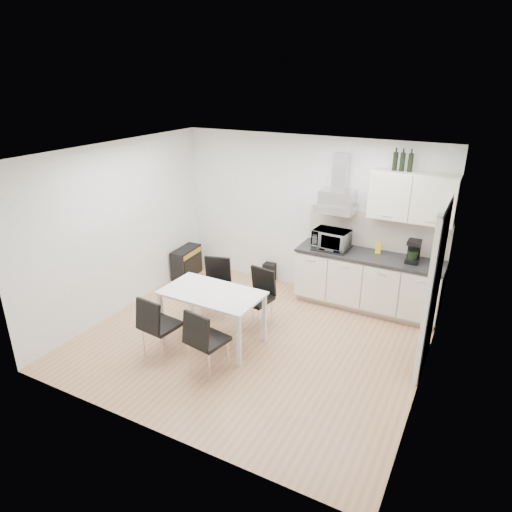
{
  "coord_description": "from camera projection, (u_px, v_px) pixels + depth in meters",
  "views": [
    {
      "loc": [
        2.63,
        -4.83,
        3.49
      ],
      "look_at": [
        -0.14,
        0.43,
        1.1
      ],
      "focal_mm": 32.0,
      "sensor_mm": 36.0,
      "label": 1
    }
  ],
  "objects": [
    {
      "name": "chair_near_right",
      "position": [
        208.0,
        341.0,
        5.59
      ],
      "size": [
        0.52,
        0.57,
        0.88
      ],
      "primitive_type": null,
      "rotation": [
        0.0,
        0.0,
        -0.18
      ],
      "color": "black",
      "rests_on": "ground"
    },
    {
      "name": "doorway",
      "position": [
        433.0,
        290.0,
        5.51
      ],
      "size": [
        0.08,
        1.04,
        2.1
      ],
      "primitive_type": "cube",
      "color": "white",
      "rests_on": "ground"
    },
    {
      "name": "chair_far_left",
      "position": [
        215.0,
        288.0,
        6.97
      ],
      "size": [
        0.57,
        0.61,
        0.88
      ],
      "primitive_type": null,
      "rotation": [
        0.0,
        0.0,
        3.44
      ],
      "color": "black",
      "rests_on": "ground"
    },
    {
      "name": "chair_far_right",
      "position": [
        256.0,
        300.0,
        6.6
      ],
      "size": [
        0.5,
        0.55,
        0.88
      ],
      "primitive_type": null,
      "rotation": [
        0.0,
        0.0,
        3.01
      ],
      "color": "black",
      "rests_on": "ground"
    },
    {
      "name": "wall_front",
      "position": [
        149.0,
        324.0,
        4.28
      ],
      "size": [
        4.5,
        0.1,
        2.6
      ],
      "primitive_type": "cube",
      "color": "white",
      "rests_on": "ground"
    },
    {
      "name": "ceiling",
      "position": [
        250.0,
        154.0,
        5.43
      ],
      "size": [
        4.5,
        4.5,
        0.0
      ],
      "primitive_type": "plane",
      "color": "white",
      "rests_on": "wall_back"
    },
    {
      "name": "ground",
      "position": [
        251.0,
        340.0,
        6.4
      ],
      "size": [
        4.5,
        4.5,
        0.0
      ],
      "primitive_type": "plane",
      "color": "tan",
      "rests_on": "ground"
    },
    {
      "name": "kitchenette",
      "position": [
        372.0,
        259.0,
        7.01
      ],
      "size": [
        2.22,
        0.64,
        2.52
      ],
      "color": "beige",
      "rests_on": "ground"
    },
    {
      "name": "wall_left",
      "position": [
        120.0,
        229.0,
        6.89
      ],
      "size": [
        0.1,
        4.0,
        2.6
      ],
      "primitive_type": "cube",
      "color": "white",
      "rests_on": "ground"
    },
    {
      "name": "guitar_amp",
      "position": [
        186.0,
        262.0,
        8.35
      ],
      "size": [
        0.32,
        0.66,
        0.54
      ],
      "rotation": [
        0.0,
        0.0,
        0.06
      ],
      "color": "black",
      "rests_on": "ground"
    },
    {
      "name": "dining_table",
      "position": [
        212.0,
        298.0,
        6.17
      ],
      "size": [
        1.37,
        0.81,
        0.75
      ],
      "rotation": [
        0.0,
        0.0,
        -0.03
      ],
      "color": "white",
      "rests_on": "ground"
    },
    {
      "name": "wall_back",
      "position": [
        308.0,
        215.0,
        7.56
      ],
      "size": [
        4.5,
        0.1,
        2.6
      ],
      "primitive_type": "cube",
      "color": "white",
      "rests_on": "ground"
    },
    {
      "name": "wall_right",
      "position": [
        432.0,
        290.0,
        4.95
      ],
      "size": [
        0.1,
        4.0,
        2.6
      ],
      "primitive_type": "cube",
      "color": "white",
      "rests_on": "ground"
    },
    {
      "name": "chair_near_left",
      "position": [
        161.0,
        326.0,
        5.92
      ],
      "size": [
        0.5,
        0.55,
        0.88
      ],
      "primitive_type": null,
      "rotation": [
        0.0,
        0.0,
        -0.12
      ],
      "color": "black",
      "rests_on": "ground"
    },
    {
      "name": "floor_speaker",
      "position": [
        269.0,
        272.0,
        8.18
      ],
      "size": [
        0.21,
        0.19,
        0.34
      ],
      "primitive_type": "cube",
      "rotation": [
        0.0,
        0.0,
        0.04
      ],
      "color": "black",
      "rests_on": "ground"
    }
  ]
}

